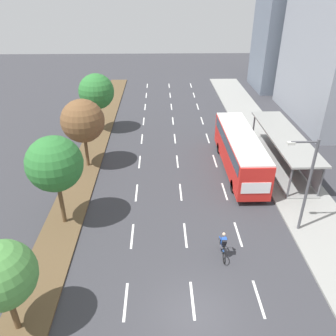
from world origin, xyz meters
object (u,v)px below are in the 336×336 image
at_px(median_tree_nearest, 1,275).
at_px(median_tree_fourth, 96,92).
at_px(bus_shelter, 286,146).
at_px(cyclist, 223,246).
at_px(median_tree_third, 83,121).
at_px(streetlight, 306,180).
at_px(median_tree_second, 55,164).
at_px(bus, 240,149).

bearing_deg(median_tree_nearest, median_tree_fourth, 89.27).
relative_size(bus_shelter, cyclist, 6.50).
height_order(cyclist, median_tree_nearest, median_tree_nearest).
height_order(median_tree_third, median_tree_fourth, median_tree_fourth).
xyz_separation_m(median_tree_nearest, streetlight, (15.94, 6.94, 0.34)).
height_order(cyclist, median_tree_second, median_tree_second).
relative_size(median_tree_nearest, median_tree_fourth, 0.80).
distance_m(bus_shelter, median_tree_third, 17.78).
xyz_separation_m(bus_shelter, median_tree_nearest, (-18.05, -16.07, 1.68)).
bearing_deg(bus_shelter, median_tree_third, 179.18).
bearing_deg(bus, median_tree_second, -152.23).
xyz_separation_m(bus, median_tree_nearest, (-13.77, -15.26, 1.48)).
bearing_deg(bus, median_tree_nearest, -132.05).
relative_size(bus, cyclist, 6.20).
bearing_deg(median_tree_second, bus_shelter, 24.00).
height_order(bus, median_tree_third, median_tree_third).
bearing_deg(median_tree_second, cyclist, -18.90).
relative_size(median_tree_third, streetlight, 0.93).
distance_m(cyclist, median_tree_second, 11.58).
xyz_separation_m(cyclist, median_tree_third, (-10.19, 11.70, 3.54)).
distance_m(cyclist, median_tree_third, 15.91).
height_order(cyclist, median_tree_third, median_tree_third).
bearing_deg(median_tree_nearest, median_tree_third, 88.46).
bearing_deg(cyclist, bus, 73.54).
relative_size(median_tree_fourth, streetlight, 0.96).
bearing_deg(median_tree_nearest, bus, 47.95).
distance_m(median_tree_second, median_tree_fourth, 16.32).
bearing_deg(cyclist, median_tree_third, 131.04).
xyz_separation_m(bus, streetlight, (2.17, -8.33, 1.82)).
distance_m(bus, median_tree_second, 15.45).
bearing_deg(median_tree_second, streetlight, -4.48).
xyz_separation_m(bus_shelter, median_tree_fourth, (-17.73, 8.41, 2.61)).
relative_size(bus_shelter, median_tree_nearest, 2.38).
bearing_deg(streetlight, median_tree_second, 175.52).
relative_size(bus, median_tree_second, 1.79).
bearing_deg(median_tree_fourth, streetlight, -48.32).
bearing_deg(median_tree_nearest, bus_shelter, 41.68).
distance_m(bus, median_tree_fourth, 16.49).
xyz_separation_m(cyclist, median_tree_nearest, (-10.62, -4.62, 2.75)).
xyz_separation_m(median_tree_third, median_tree_fourth, (-0.13, 8.16, 0.14)).
bearing_deg(streetlight, median_tree_fourth, 131.68).
distance_m(bus_shelter, streetlight, 9.59).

